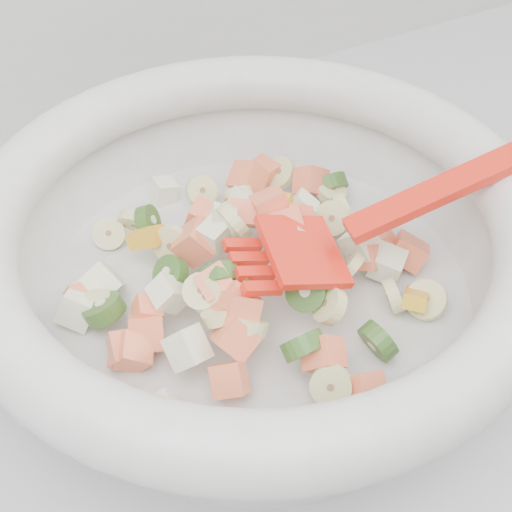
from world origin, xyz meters
TOP-DOWN VIEW (x-y plane):
  - mixing_bowl at (-0.08, 1.45)m, footprint 0.42×0.37m

SIDE VIEW (x-z plane):
  - mixing_bowl at x=-0.08m, z-range 0.89..1.02m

